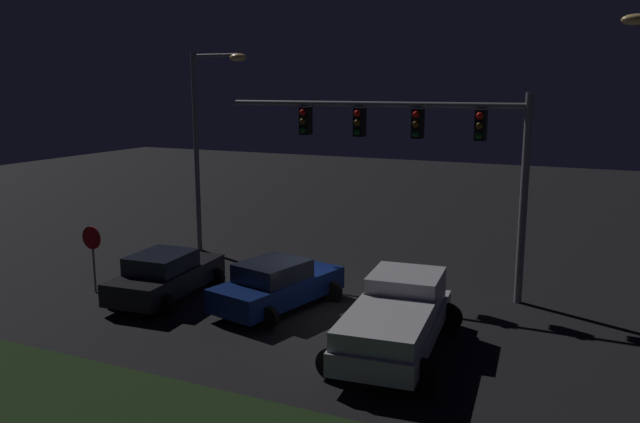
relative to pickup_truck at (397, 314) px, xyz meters
name	(u,v)px	position (x,y,z in m)	size (l,w,h in m)	color
ground_plane	(318,306)	(-3.29, 2.26, -1.00)	(80.00, 80.00, 0.00)	black
pickup_truck	(397,314)	(0.00, 0.00, 0.00)	(3.23, 5.57, 1.80)	#B7B7BC
car_sedan	(277,285)	(-4.34, 1.59, -0.26)	(3.10, 4.69, 1.51)	navy
car_sedan_far	(166,275)	(-8.06, 0.98, -0.26)	(2.71, 4.53, 1.51)	black
traffic_signal_gantry	(418,138)	(-1.11, 5.24, 4.03)	(10.32, 0.56, 6.50)	slate
street_lamp_left	(206,128)	(-10.18, 6.52, 4.04)	(2.52, 0.44, 8.00)	slate
stop_sign	(92,246)	(-10.52, 0.41, 0.56)	(0.76, 0.08, 2.23)	slate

